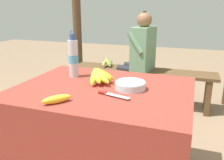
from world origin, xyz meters
TOP-DOWN VIEW (x-y plane):
  - market_counter at (0.00, 0.00)m, footprint 1.12×0.86m
  - banana_bunch_ripe at (-0.05, 0.07)m, footprint 0.17×0.25m
  - serving_bowl at (0.17, 0.03)m, footprint 0.20×0.20m
  - water_bottle at (-0.29, 0.16)m, footprint 0.07×0.07m
  - loose_banana_front at (-0.14, -0.32)m, footprint 0.14×0.15m
  - knife at (0.09, -0.13)m, footprint 0.21×0.07m
  - wooden_bench at (-0.05, 1.45)m, footprint 1.76×0.32m
  - seated_vendor at (-0.09, 1.42)m, footprint 0.44×0.42m
  - banana_bunch_green at (-0.51, 1.45)m, footprint 0.14×0.24m

SIDE VIEW (x-z plane):
  - market_counter at x=0.00m, z-range 0.00..0.68m
  - wooden_bench at x=-0.05m, z-range 0.15..0.60m
  - banana_bunch_green at x=-0.51m, z-range 0.44..0.57m
  - seated_vendor at x=-0.09m, z-range 0.09..1.22m
  - knife at x=0.09m, z-range 0.68..0.70m
  - loose_banana_front at x=-0.14m, z-range 0.68..0.73m
  - serving_bowl at x=0.17m, z-range 0.68..0.74m
  - banana_bunch_ripe at x=-0.05m, z-range 0.68..0.80m
  - water_bottle at x=-0.29m, z-range 0.65..0.99m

